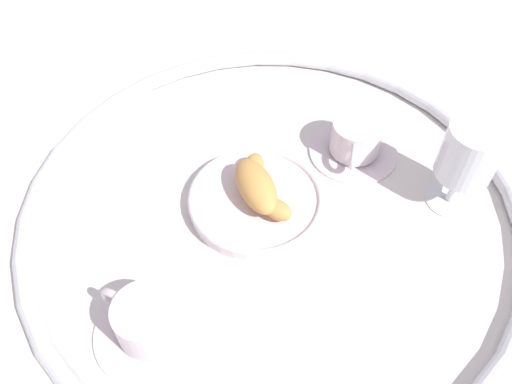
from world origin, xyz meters
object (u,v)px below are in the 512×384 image
Objects in this scene: pastry_plate at (256,200)px; croissant_large at (258,186)px; coffee_cup_far at (147,322)px; coffee_cup_near at (355,141)px; juice_glass_left at (469,156)px.

pastry_plate is 0.03m from croissant_large.
pastry_plate is at bearing 119.75° from coffee_cup_far.
coffee_cup_near is 0.40m from coffee_cup_far.
croissant_large is 0.97× the size of juice_glass_left.
croissant_large is 0.23m from coffee_cup_far.
croissant_large is 1.00× the size of coffee_cup_far.
juice_glass_left is (0.12, 0.25, 0.05)m from croissant_large.
juice_glass_left reaches higher than croissant_large.
croissant_large is 0.18m from coffee_cup_near.
coffee_cup_near is 0.97× the size of juice_glass_left.
pastry_plate is at bearing -82.69° from coffee_cup_near.
coffee_cup_near is (-0.02, 0.18, 0.01)m from pastry_plate.
croissant_large is at bearing 84.48° from pastry_plate.
pastry_plate is 1.41× the size of croissant_large.
pastry_plate is at bearing -95.52° from croissant_large.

